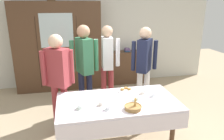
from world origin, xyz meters
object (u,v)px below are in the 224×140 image
at_px(wall_cabinet, 58,47).
at_px(tea_cup_far_left, 102,104).
at_px(pastry_plate, 126,90).
at_px(person_behind_table_right, 107,59).
at_px(tea_cup_mid_right, 143,92).
at_px(person_beside_shelf, 144,61).
at_px(person_behind_table_left, 58,74).
at_px(tea_cup_near_left, 153,94).
at_px(tea_cup_mid_left, 137,98).
at_px(tea_cup_near_right, 80,107).
at_px(bread_basket, 133,107).
at_px(person_near_right_end, 85,62).
at_px(tea_cup_front_edge, 108,108).
at_px(spoon_near_right, 89,114).
at_px(bookshelf_low, 127,67).
at_px(dining_table, 118,108).
at_px(spoon_far_left, 96,97).
at_px(book_stack, 127,50).

xyz_separation_m(wall_cabinet, tea_cup_far_left, (0.65, -2.65, -0.31)).
bearing_deg(pastry_plate, person_behind_table_right, 96.96).
bearing_deg(tea_cup_mid_right, person_behind_table_right, 107.09).
distance_m(tea_cup_far_left, person_beside_shelf, 1.52).
relative_size(pastry_plate, person_behind_table_left, 0.17).
relative_size(person_behind_table_right, person_behind_table_left, 1.02).
relative_size(tea_cup_near_left, person_behind_table_left, 0.08).
relative_size(tea_cup_far_left, tea_cup_mid_left, 1.00).
xyz_separation_m(wall_cabinet, tea_cup_near_right, (0.35, -2.69, -0.31)).
bearing_deg(tea_cup_mid_left, person_behind_table_right, 97.68).
relative_size(bread_basket, person_near_right_end, 0.14).
relative_size(wall_cabinet, bread_basket, 8.99).
bearing_deg(tea_cup_near_left, tea_cup_mid_left, -164.04).
distance_m(tea_cup_mid_right, tea_cup_front_edge, 0.76).
height_order(tea_cup_mid_left, person_beside_shelf, person_beside_shelf).
xyz_separation_m(person_beside_shelf, person_behind_table_right, (-0.67, 0.33, 0.01)).
height_order(person_behind_table_left, person_near_right_end, person_near_right_end).
bearing_deg(spoon_near_right, pastry_plate, 44.25).
bearing_deg(bookshelf_low, person_behind_table_left, -130.53).
distance_m(tea_cup_near_right, person_beside_shelf, 1.76).
xyz_separation_m(bookshelf_low, tea_cup_front_edge, (-1.06, -2.85, 0.33)).
height_order(dining_table, pastry_plate, pastry_plate).
bearing_deg(wall_cabinet, person_behind_table_right, -50.84).
bearing_deg(bread_basket, spoon_far_left, 132.67).
relative_size(tea_cup_mid_right, person_beside_shelf, 0.08).
bearing_deg(person_beside_shelf, spoon_near_right, -132.68).
height_order(tea_cup_near_left, pastry_plate, tea_cup_near_left).
bearing_deg(person_beside_shelf, bookshelf_low, 85.99).
xyz_separation_m(person_beside_shelf, person_near_right_end, (-1.15, 0.04, 0.04)).
distance_m(tea_cup_front_edge, person_near_right_end, 1.34).
xyz_separation_m(tea_cup_front_edge, person_near_right_end, (-0.20, 1.29, 0.31)).
height_order(bookshelf_low, person_near_right_end, person_near_right_end).
height_order(tea_cup_far_left, person_near_right_end, person_near_right_end).
height_order(dining_table, person_near_right_end, person_near_right_end).
relative_size(tea_cup_far_left, spoon_far_left, 1.09).
xyz_separation_m(spoon_near_right, person_beside_shelf, (1.22, 1.32, 0.29)).
bearing_deg(tea_cup_mid_right, book_stack, 80.28).
relative_size(person_behind_table_left, person_near_right_end, 0.95).
distance_m(wall_cabinet, person_near_right_end, 1.60).
height_order(tea_cup_near_left, tea_cup_front_edge, same).
relative_size(dining_table, wall_cabinet, 0.82).
distance_m(bookshelf_low, tea_cup_near_left, 2.60).
bearing_deg(person_behind_table_right, tea_cup_near_left, -69.51).
height_order(tea_cup_front_edge, spoon_far_left, tea_cup_front_edge).
xyz_separation_m(person_behind_table_right, person_behind_table_left, (-0.95, -0.75, -0.03)).
bearing_deg(tea_cup_mid_right, person_beside_shelf, 69.95).
distance_m(tea_cup_mid_left, person_behind_table_right, 1.41).
distance_m(wall_cabinet, person_beside_shelf, 2.28).
bearing_deg(pastry_plate, dining_table, -120.46).
relative_size(book_stack, tea_cup_mid_left, 1.52).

